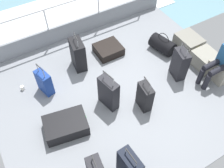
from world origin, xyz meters
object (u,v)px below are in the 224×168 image
object	(u,v)px
cargo_crate_2	(222,69)
suitcase_7	(129,167)
cargo_crate_1	(205,60)
suitcase_0	(145,97)
suitcase_2	(108,49)
duffel_bag	(162,45)
suitcase_3	(44,82)
suitcase_4	(109,93)
cargo_crate_0	(188,42)
suitcase_8	(66,125)
passenger_seated	(222,60)
suitcase_6	(78,55)
suitcase_5	(180,64)
paper_cup	(22,88)

from	to	relation	value
cargo_crate_2	suitcase_7	xyz separation A→B (m)	(0.85, -3.00, 0.15)
cargo_crate_1	suitcase_0	world-z (taller)	suitcase_0
suitcase_2	suitcase_7	distance (m)	3.04
duffel_bag	cargo_crate_1	bearing A→B (deg)	30.73
suitcase_3	suitcase_4	distance (m)	1.39
suitcase_2	duffel_bag	world-z (taller)	duffel_bag
duffel_bag	cargo_crate_0	bearing A→B (deg)	67.07
suitcase_8	cargo_crate_0	bearing A→B (deg)	99.38
passenger_seated	suitcase_4	size ratio (longest dim) A/B	1.24
cargo_crate_1	suitcase_7	size ratio (longest dim) A/B	0.71
suitcase_3	suitcase_2	bearing A→B (deg)	101.23
passenger_seated	suitcase_2	bearing A→B (deg)	-140.32
suitcase_8	suitcase_7	bearing A→B (deg)	21.88
cargo_crate_1	suitcase_3	world-z (taller)	suitcase_3
cargo_crate_2	suitcase_2	xyz separation A→B (m)	(-1.93, -1.79, -0.11)
cargo_crate_1	suitcase_0	distance (m)	1.90
cargo_crate_0	suitcase_6	xyz separation A→B (m)	(-0.80, -2.60, 0.19)
cargo_crate_1	duffel_bag	size ratio (longest dim) A/B	0.88
cargo_crate_0	cargo_crate_2	distance (m)	1.09
passenger_seated	suitcase_2	xyz separation A→B (m)	(-1.93, -1.60, -0.49)
suitcase_3	suitcase_4	world-z (taller)	suitcase_4
suitcase_5	paper_cup	xyz separation A→B (m)	(-1.37, -3.15, -0.31)
cargo_crate_2	suitcase_5	bearing A→B (deg)	-121.89
duffel_bag	suitcase_0	bearing A→B (deg)	-49.71
suitcase_3	suitcase_6	xyz separation A→B (m)	(-0.30, 0.93, 0.09)
cargo_crate_0	suitcase_6	size ratio (longest dim) A/B	0.72
suitcase_4	suitcase_7	world-z (taller)	suitcase_4
cargo_crate_1	suitcase_8	distance (m)	3.47
passenger_seated	suitcase_6	xyz separation A→B (m)	(-1.89, -2.41, -0.23)
suitcase_8	suitcase_0	bearing A→B (deg)	79.35
cargo_crate_0	cargo_crate_1	size ratio (longest dim) A/B	1.10
passenger_seated	duffel_bag	xyz separation A→B (m)	(-1.34, -0.42, -0.41)
suitcase_3	duffel_bag	bearing A→B (deg)	85.22
suitcase_3	suitcase_0	bearing A→B (deg)	48.67
suitcase_2	duffel_bag	distance (m)	1.32
suitcase_6	suitcase_7	bearing A→B (deg)	-8.38
cargo_crate_1	paper_cup	distance (m)	4.16
suitcase_7	suitcase_8	world-z (taller)	suitcase_7
suitcase_0	paper_cup	size ratio (longest dim) A/B	7.98
cargo_crate_0	duffel_bag	size ratio (longest dim) A/B	0.97
suitcase_0	suitcase_3	size ratio (longest dim) A/B	1.07
suitcase_7	suitcase_5	bearing A→B (deg)	121.83
suitcase_3	cargo_crate_0	bearing A→B (deg)	81.91
paper_cup	suitcase_7	bearing A→B (deg)	19.53
cargo_crate_2	suitcase_7	world-z (taller)	suitcase_7
passenger_seated	suitcase_2	distance (m)	2.56
passenger_seated	suitcase_4	xyz separation A→B (m)	(-0.61, -2.36, -0.24)
suitcase_6	suitcase_7	xyz separation A→B (m)	(2.74, -0.40, -0.01)
suitcase_0	suitcase_8	distance (m)	1.62
duffel_bag	cargo_crate_2	bearing A→B (deg)	24.42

